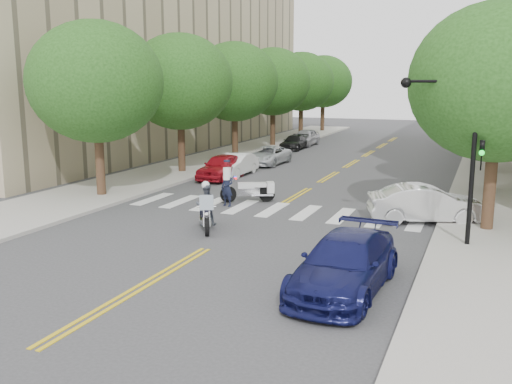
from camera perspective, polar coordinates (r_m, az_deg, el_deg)
The scene contains 27 objects.
ground at distance 19.49m, azimuth -5.05°, elevation -5.72°, with size 140.00×140.00×0.00m, color #38383A.
sidewalk_left at distance 42.96m, azimuth -2.95°, elevation 3.62°, with size 5.00×60.00×0.15m, color #9E9991.
sidewalk_right at distance 38.98m, azimuth 23.27°, elevation 1.97°, with size 5.00×60.00×0.15m, color #9E9991.
building_left at distance 55.23m, azimuth -17.63°, elevation 17.18°, with size 26.00×44.00×24.00m, color tan.
tree_l_0 at distance 28.50m, azimuth -15.73°, elevation 10.53°, with size 6.40×6.40×8.45m.
tree_l_1 at distance 35.17m, azimuth -7.62°, elevation 10.85°, with size 6.40×6.40×8.45m.
tree_l_2 at distance 42.31m, azimuth -2.15°, elevation 10.95°, with size 6.40×6.40×8.45m.
tree_l_3 at distance 49.71m, azimuth 1.71°, elevation 10.96°, with size 6.40×6.40×8.45m.
tree_l_4 at distance 57.28m, azimuth 4.56°, elevation 10.94°, with size 6.40×6.40×8.45m.
tree_l_5 at distance 64.94m, azimuth 6.74°, elevation 10.91°, with size 6.40×6.40×8.45m.
tree_r_0 at distance 22.57m, azimuth 23.06°, elevation 10.05°, with size 6.40×6.40×8.45m.
tree_r_1 at distance 30.57m, azimuth 22.92°, elevation 10.09°, with size 6.40×6.40×8.45m.
tree_r_2 at distance 38.57m, azimuth 22.84°, elevation 10.11°, with size 6.40×6.40×8.45m.
tree_r_3 at distance 46.57m, azimuth 22.79°, elevation 10.12°, with size 6.40×6.40×8.45m.
tree_r_4 at distance 54.57m, azimuth 22.75°, elevation 10.14°, with size 6.40×6.40×8.45m.
tree_r_5 at distance 62.57m, azimuth 22.72°, elevation 10.14°, with size 6.40×6.40×8.45m.
traffic_signal_pole at distance 20.18m, azimuth 19.65°, elevation 5.04°, with size 2.82×0.42×6.00m.
motorcycle_police at distance 21.81m, azimuth -5.03°, elevation -1.61°, with size 1.37×2.15×1.90m.
motorcycle_parked at distance 26.81m, azimuth -0.36°, elevation 0.23°, with size 2.40×1.48×1.67m.
officer_standing at distance 25.86m, azimuth -2.90°, elevation 0.43°, with size 0.62×0.41×1.70m, color black.
convertible at distance 23.90m, azimuth 16.67°, elevation -1.15°, with size 1.59×4.57×1.51m, color silver.
sedan_blue at distance 15.66m, azimuth 8.89°, elevation -7.13°, with size 2.12×5.22×1.52m, color #101346.
parked_car_a at distance 33.16m, azimuth -3.46°, elevation 2.55°, with size 1.72×4.26×1.45m, color #A7111E.
parked_car_b at distance 34.42m, azimuth -2.02°, elevation 2.76°, with size 1.39×3.98×1.31m, color white.
parked_car_c at distance 38.94m, azimuth 1.22°, elevation 3.67°, with size 2.04×4.43×1.23m, color silver.
parked_car_d at distance 47.73m, azimuth 3.86°, elevation 4.97°, with size 1.65×4.05×1.17m, color black.
parked_car_e at distance 50.66m, azimuth 4.98°, elevation 5.47°, with size 1.73×4.30×1.47m, color #A5A4A9.
Camera 1 is at (8.59, -16.57, 5.60)m, focal length 40.00 mm.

